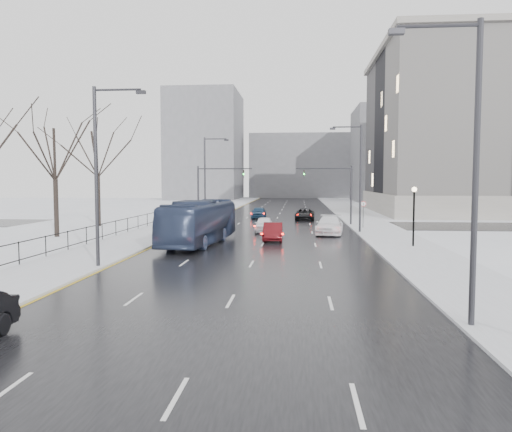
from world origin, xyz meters
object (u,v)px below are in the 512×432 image
(sedan_right_near, at_px, (273,232))
(sedan_center_far, at_px, (259,212))
(mast_signal_right, at_px, (341,188))
(streetlight_r_near, at_px, (469,158))
(sedan_right_cross, at_px, (305,214))
(streetlight_r_mid, at_px, (358,173))
(mast_signal_left, at_px, (208,188))
(streetlight_l_near, at_px, (100,167))
(sedan_center_near, at_px, (264,224))
(streetlight_l_far, at_px, (207,174))
(tree_park_e, at_px, (99,227))
(no_uturn_sign, at_px, (363,206))
(lamppost_r_mid, at_px, (414,208))
(bus, at_px, (200,222))
(tree_park_d, at_px, (57,238))
(sedan_right_far, at_px, (329,225))

(sedan_right_near, height_order, sedan_center_far, sedan_center_far)
(mast_signal_right, bearing_deg, streetlight_r_near, -88.73)
(sedan_right_near, relative_size, sedan_right_cross, 0.87)
(sedan_center_far, bearing_deg, streetlight_r_mid, -59.12)
(streetlight_r_near, distance_m, mast_signal_left, 41.06)
(streetlight_l_near, height_order, sedan_center_near, streetlight_l_near)
(mast_signal_right, relative_size, sedan_center_near, 1.53)
(streetlight_l_far, bearing_deg, streetlight_r_mid, -36.30)
(tree_park_e, xyz_separation_m, streetlight_r_mid, (26.37, -4.00, 5.62))
(mast_signal_right, xyz_separation_m, no_uturn_sign, (1.87, -4.00, -1.81))
(lamppost_r_mid, distance_m, bus, 15.87)
(tree_park_d, bearing_deg, no_uturn_sign, 20.32)
(no_uturn_sign, relative_size, sedan_center_near, 0.64)
(lamppost_r_mid, bearing_deg, sedan_right_near, 161.34)
(streetlight_r_mid, xyz_separation_m, sedan_right_cross, (-4.67, 15.02, -4.88))
(mast_signal_left, height_order, sedan_right_far, mast_signal_left)
(tree_park_e, height_order, streetlight_r_near, streetlight_r_near)
(sedan_center_near, bearing_deg, mast_signal_right, 43.31)
(streetlight_r_mid, xyz_separation_m, sedan_right_near, (-7.50, -6.51, -4.86))
(streetlight_l_near, distance_m, bus, 11.93)
(no_uturn_sign, bearing_deg, tree_park_d, -159.68)
(mast_signal_left, distance_m, sedan_center_far, 10.97)
(streetlight_r_near, distance_m, bus, 24.78)
(sedan_right_far, bearing_deg, sedan_center_far, 119.59)
(sedan_center_near, bearing_deg, sedan_right_cross, 72.86)
(sedan_right_cross, bearing_deg, streetlight_r_mid, -69.99)
(streetlight_r_mid, distance_m, sedan_right_cross, 16.47)
(tree_park_e, xyz_separation_m, sedan_right_far, (23.73, -5.24, 0.87))
(tree_park_d, xyz_separation_m, no_uturn_sign, (27.00, 10.00, 2.30))
(sedan_right_near, bearing_deg, streetlight_l_far, 114.48)
(tree_park_e, height_order, lamppost_r_mid, tree_park_e)
(mast_signal_left, height_order, no_uturn_sign, mast_signal_left)
(lamppost_r_mid, relative_size, no_uturn_sign, 1.59)
(no_uturn_sign, height_order, bus, bus)
(lamppost_r_mid, relative_size, mast_signal_left, 0.66)
(streetlight_r_mid, height_order, sedan_right_far, streetlight_r_mid)
(streetlight_l_near, xyz_separation_m, sedan_center_far, (5.79, 37.21, -4.82))
(streetlight_l_far, xyz_separation_m, lamppost_r_mid, (19.17, -22.00, -2.67))
(no_uturn_sign, distance_m, sedan_right_cross, 12.51)
(sedan_right_cross, distance_m, sedan_center_far, 6.27)
(tree_park_e, bearing_deg, no_uturn_sign, 0.00)
(mast_signal_left, xyz_separation_m, sedan_center_near, (6.83, -7.97, -3.34))
(mast_signal_right, relative_size, mast_signal_left, 1.00)
(sedan_right_near, bearing_deg, sedan_right_cross, 81.47)
(lamppost_r_mid, bearing_deg, tree_park_e, 154.38)
(tree_park_d, bearing_deg, sedan_right_far, 11.53)
(streetlight_r_near, height_order, lamppost_r_mid, streetlight_r_near)
(streetlight_r_mid, bearing_deg, sedan_right_far, -154.81)
(mast_signal_right, height_order, sedan_right_cross, mast_signal_right)
(streetlight_r_mid, distance_m, lamppost_r_mid, 10.73)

